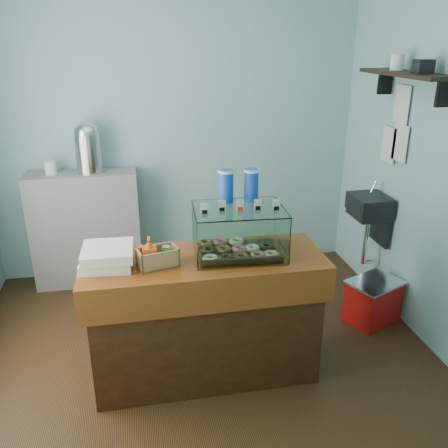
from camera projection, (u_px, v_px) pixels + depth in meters
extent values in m
plane|color=black|center=(201.00, 349.00, 3.67)|extent=(3.50, 3.50, 0.00)
cube|color=#80B7BB|center=(176.00, 133.00, 4.52)|extent=(3.50, 0.04, 2.80)
cube|color=#80B7BB|center=(252.00, 280.00, 1.78)|extent=(3.50, 0.04, 2.80)
cube|color=#80B7BB|center=(435.00, 162.00, 3.46)|extent=(0.04, 3.00, 2.80)
cube|color=black|center=(370.00, 204.00, 4.12)|extent=(0.30, 0.35, 0.15)
cube|color=black|center=(381.00, 224.00, 4.21)|extent=(0.04, 0.30, 0.35)
cylinder|color=silver|center=(373.00, 187.00, 4.17)|extent=(0.02, 0.02, 0.12)
cylinder|color=silver|center=(365.00, 241.00, 4.24)|extent=(0.04, 0.04, 0.45)
cube|color=black|center=(406.00, 74.00, 3.49)|extent=(0.25, 1.00, 0.03)
cube|color=black|center=(445.00, 93.00, 3.17)|extent=(0.12, 0.03, 0.18)
cube|color=black|center=(385.00, 83.00, 3.90)|extent=(0.12, 0.03, 0.18)
cube|color=silver|center=(400.00, 143.00, 3.85)|extent=(0.01, 0.21, 0.30)
cube|color=silver|center=(389.00, 145.00, 4.02)|extent=(0.01, 0.21, 0.30)
cube|color=silver|center=(402.00, 105.00, 3.78)|extent=(0.01, 0.21, 0.30)
cube|color=#48200D|center=(205.00, 321.00, 3.28)|extent=(1.50, 0.56, 0.84)
cube|color=#471C09|center=(204.00, 262.00, 3.12)|extent=(1.60, 0.60, 0.06)
cube|color=#471C09|center=(211.00, 300.00, 2.91)|extent=(1.60, 0.04, 0.18)
cube|color=gray|center=(87.00, 229.00, 4.51)|extent=(1.00, 0.32, 1.10)
cube|color=#361D10|center=(238.00, 252.00, 3.17)|extent=(0.54, 0.40, 0.02)
torus|color=beige|center=(211.00, 258.00, 3.02)|extent=(0.10, 0.10, 0.03)
torus|color=black|center=(226.00, 258.00, 3.03)|extent=(0.10, 0.10, 0.03)
torus|color=brown|center=(242.00, 257.00, 3.04)|extent=(0.10, 0.10, 0.03)
torus|color=#CF6171|center=(257.00, 256.00, 3.06)|extent=(0.10, 0.10, 0.03)
torus|color=beige|center=(272.00, 255.00, 3.07)|extent=(0.10, 0.10, 0.03)
torus|color=black|center=(209.00, 250.00, 3.13)|extent=(0.10, 0.10, 0.03)
torus|color=brown|center=(224.00, 249.00, 3.15)|extent=(0.10, 0.10, 0.03)
torus|color=#CF6171|center=(239.00, 249.00, 3.16)|extent=(0.10, 0.10, 0.03)
torus|color=beige|center=(253.00, 248.00, 3.17)|extent=(0.10, 0.10, 0.03)
torus|color=black|center=(268.00, 247.00, 3.19)|extent=(0.10, 0.10, 0.03)
torus|color=brown|center=(207.00, 243.00, 3.25)|extent=(0.10, 0.10, 0.03)
torus|color=#CF6171|center=(221.00, 242.00, 3.26)|extent=(0.10, 0.10, 0.03)
torus|color=beige|center=(236.00, 241.00, 3.28)|extent=(0.10, 0.10, 0.03)
cube|color=white|center=(244.00, 245.00, 2.92)|extent=(0.58, 0.04, 0.32)
cube|color=white|center=(234.00, 220.00, 3.31)|extent=(0.58, 0.04, 0.32)
cube|color=white|center=(195.00, 234.00, 3.08)|extent=(0.03, 0.42, 0.32)
cube|color=white|center=(282.00, 230.00, 3.15)|extent=(0.03, 0.42, 0.32)
cube|color=white|center=(239.00, 209.00, 3.06)|extent=(0.61, 0.47, 0.01)
cube|color=silver|center=(204.00, 207.00, 2.97)|extent=(0.05, 0.01, 0.07)
cube|color=black|center=(204.00, 211.00, 2.98)|extent=(0.03, 0.02, 0.02)
cube|color=silver|center=(222.00, 207.00, 2.98)|extent=(0.05, 0.01, 0.07)
cube|color=black|center=(222.00, 210.00, 2.99)|extent=(0.03, 0.02, 0.02)
cube|color=silver|center=(240.00, 206.00, 3.00)|extent=(0.05, 0.01, 0.07)
cube|color=red|center=(240.00, 209.00, 3.00)|extent=(0.03, 0.02, 0.02)
cube|color=silver|center=(258.00, 205.00, 3.01)|extent=(0.05, 0.01, 0.07)
cube|color=black|center=(258.00, 208.00, 3.02)|extent=(0.03, 0.02, 0.02)
cube|color=silver|center=(276.00, 204.00, 3.03)|extent=(0.05, 0.01, 0.07)
cube|color=black|center=(276.00, 208.00, 3.03)|extent=(0.03, 0.02, 0.02)
cylinder|color=blue|center=(226.00, 186.00, 3.14)|extent=(0.09, 0.09, 0.22)
cylinder|color=white|center=(226.00, 171.00, 3.10)|extent=(0.10, 0.10, 0.02)
cylinder|color=blue|center=(251.00, 185.00, 3.16)|extent=(0.09, 0.09, 0.22)
cylinder|color=white|center=(252.00, 170.00, 3.12)|extent=(0.10, 0.10, 0.02)
cube|color=tan|center=(158.00, 265.00, 3.00)|extent=(0.28, 0.20, 0.01)
cube|color=tan|center=(161.00, 261.00, 2.93)|extent=(0.25, 0.07, 0.12)
cube|color=tan|center=(155.00, 253.00, 3.04)|extent=(0.25, 0.07, 0.12)
cube|color=tan|center=(139.00, 260.00, 2.94)|extent=(0.05, 0.15, 0.12)
cube|color=tan|center=(175.00, 254.00, 3.03)|extent=(0.05, 0.15, 0.12)
imported|color=orange|center=(150.00, 252.00, 2.95)|extent=(0.10, 0.11, 0.19)
cylinder|color=green|center=(167.00, 255.00, 3.01)|extent=(0.06, 0.06, 0.10)
cylinder|color=silver|center=(166.00, 247.00, 2.99)|extent=(0.05, 0.05, 0.01)
cube|color=white|center=(107.00, 260.00, 3.00)|extent=(0.34, 0.34, 0.06)
cube|color=white|center=(108.00, 252.00, 2.97)|extent=(0.32, 0.32, 0.06)
cylinder|color=silver|center=(90.00, 172.00, 4.32)|extent=(0.25, 0.25, 0.01)
cylinder|color=silver|center=(88.00, 153.00, 4.25)|extent=(0.23, 0.23, 0.34)
sphere|color=silver|center=(86.00, 134.00, 4.19)|extent=(0.23, 0.23, 0.23)
cube|color=red|center=(372.00, 302.00, 3.98)|extent=(0.49, 0.44, 0.35)
cube|color=silver|center=(375.00, 282.00, 3.92)|extent=(0.52, 0.46, 0.02)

